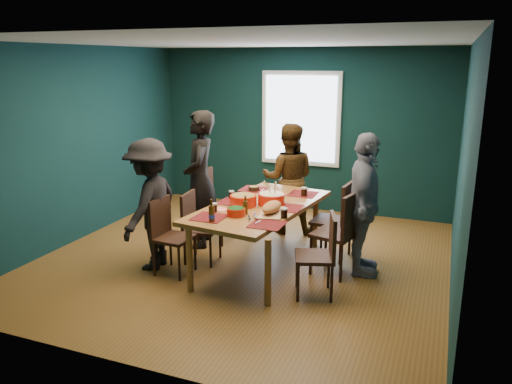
% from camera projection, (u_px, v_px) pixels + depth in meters
% --- Properties ---
extents(room, '(5.01, 5.01, 2.71)m').
position_uv_depth(room, '(251.00, 151.00, 6.35)').
color(room, brown).
rests_on(room, ground).
extents(dining_table, '(1.31, 2.20, 0.79)m').
position_uv_depth(dining_table, '(260.00, 211.00, 6.08)').
color(dining_table, '#9C5C2E').
rests_on(dining_table, floor).
extents(chair_left_far, '(0.49, 0.49, 1.01)m').
position_uv_depth(chair_left_far, '(211.00, 199.00, 7.05)').
color(chair_left_far, black).
rests_on(chair_left_far, floor).
extents(chair_left_mid, '(0.44, 0.44, 0.89)m').
position_uv_depth(chair_left_mid, '(196.00, 222.00, 6.28)').
color(chair_left_mid, black).
rests_on(chair_left_mid, floor).
extents(chair_left_near, '(0.43, 0.43, 0.91)m').
position_uv_depth(chair_left_near, '(167.00, 230.00, 5.94)').
color(chair_left_near, black).
rests_on(chair_left_near, floor).
extents(chair_right_far, '(0.50, 0.50, 1.01)m').
position_uv_depth(chair_right_far, '(339.00, 215.00, 6.34)').
color(chair_right_far, black).
rests_on(chair_right_far, floor).
extents(chair_right_mid, '(0.55, 0.55, 1.02)m').
position_uv_depth(chair_right_mid, '(342.00, 228.00, 5.84)').
color(chair_right_mid, black).
rests_on(chair_right_mid, floor).
extents(chair_right_near, '(0.52, 0.52, 0.91)m').
position_uv_depth(chair_right_near, '(323.00, 249.00, 5.34)').
color(chair_right_near, black).
rests_on(chair_right_near, floor).
extents(person_far_left, '(0.67, 0.80, 1.86)m').
position_uv_depth(person_far_left, '(200.00, 180.00, 6.74)').
color(person_far_left, black).
rests_on(person_far_left, floor).
extents(person_back, '(0.92, 0.79, 1.62)m').
position_uv_depth(person_back, '(288.00, 179.00, 7.31)').
color(person_back, black).
rests_on(person_back, floor).
extents(person_right, '(0.57, 1.05, 1.70)m').
position_uv_depth(person_right, '(364.00, 205.00, 5.83)').
color(person_right, silver).
rests_on(person_right, floor).
extents(person_near_left, '(0.66, 1.07, 1.61)m').
position_uv_depth(person_near_left, '(150.00, 205.00, 6.03)').
color(person_near_left, black).
rests_on(person_near_left, floor).
extents(bowl_salad, '(0.32, 0.32, 0.13)m').
position_uv_depth(bowl_salad, '(243.00, 200.00, 6.01)').
color(bowl_salad, red).
rests_on(bowl_salad, dining_table).
extents(bowl_dumpling, '(0.33, 0.33, 0.31)m').
position_uv_depth(bowl_dumpling, '(271.00, 198.00, 6.07)').
color(bowl_dumpling, red).
rests_on(bowl_dumpling, dining_table).
extents(bowl_herbs, '(0.21, 0.21, 0.09)m').
position_uv_depth(bowl_herbs, '(236.00, 211.00, 5.63)').
color(bowl_herbs, red).
rests_on(bowl_herbs, dining_table).
extents(cutting_board, '(0.36, 0.65, 0.14)m').
position_uv_depth(cutting_board, '(271.00, 208.00, 5.70)').
color(cutting_board, tan).
rests_on(cutting_board, dining_table).
extents(small_bowl, '(0.15, 0.15, 0.06)m').
position_uv_depth(small_bowl, '(254.00, 188.00, 6.71)').
color(small_bowl, black).
rests_on(small_bowl, dining_table).
extents(beer_bottle_a, '(0.07, 0.07, 0.25)m').
position_uv_depth(beer_bottle_a, '(212.00, 214.00, 5.41)').
color(beer_bottle_a, '#41270B').
rests_on(beer_bottle_a, dining_table).
extents(beer_bottle_b, '(0.05, 0.05, 0.21)m').
position_uv_depth(beer_bottle_b, '(245.00, 207.00, 5.68)').
color(beer_bottle_b, '#41270B').
rests_on(beer_bottle_b, dining_table).
extents(cola_glass_a, '(0.07, 0.07, 0.10)m').
position_uv_depth(cola_glass_a, '(214.00, 207.00, 5.77)').
color(cola_glass_a, black).
rests_on(cola_glass_a, dining_table).
extents(cola_glass_b, '(0.08, 0.08, 0.11)m').
position_uv_depth(cola_glass_b, '(284.00, 213.00, 5.55)').
color(cola_glass_b, black).
rests_on(cola_glass_b, dining_table).
extents(cola_glass_c, '(0.08, 0.08, 0.12)m').
position_uv_depth(cola_glass_c, '(304.00, 191.00, 6.44)').
color(cola_glass_c, black).
rests_on(cola_glass_c, dining_table).
extents(cola_glass_d, '(0.07, 0.07, 0.10)m').
position_uv_depth(cola_glass_d, '(232.00, 194.00, 6.34)').
color(cola_glass_d, black).
rests_on(cola_glass_d, dining_table).
extents(napkin_a, '(0.16, 0.16, 0.00)m').
position_uv_depth(napkin_a, '(289.00, 206.00, 6.02)').
color(napkin_a, '#FF786B').
rests_on(napkin_a, dining_table).
extents(napkin_b, '(0.16, 0.16, 0.00)m').
position_uv_depth(napkin_b, '(221.00, 209.00, 5.87)').
color(napkin_b, '#FF786B').
rests_on(napkin_b, dining_table).
extents(napkin_c, '(0.20, 0.20, 0.00)m').
position_uv_depth(napkin_c, '(268.00, 227.00, 5.26)').
color(napkin_c, '#FF786B').
rests_on(napkin_c, dining_table).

